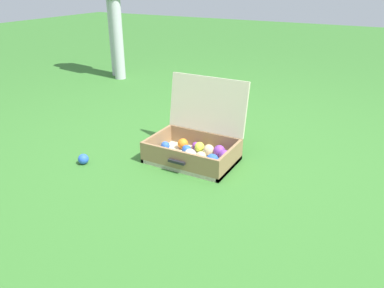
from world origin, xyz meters
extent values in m
plane|color=#336B28|center=(0.00, 0.00, 0.00)|extent=(16.00, 16.00, 0.00)
cube|color=beige|center=(-0.10, -0.07, 0.01)|extent=(0.54, 0.36, 0.03)
cube|color=olive|center=(-0.36, -0.07, 0.07)|extent=(0.02, 0.36, 0.14)
cube|color=olive|center=(0.16, -0.07, 0.07)|extent=(0.02, 0.36, 0.14)
cube|color=olive|center=(-0.10, -0.24, 0.07)|extent=(0.50, 0.02, 0.14)
cube|color=olive|center=(-0.10, 0.10, 0.07)|extent=(0.50, 0.02, 0.14)
cube|color=beige|center=(-0.10, 0.14, 0.32)|extent=(0.54, 0.08, 0.36)
cube|color=black|center=(-0.10, -0.26, 0.08)|extent=(0.11, 0.02, 0.02)
sphere|color=orange|center=(-0.22, 0.02, 0.06)|extent=(0.07, 0.07, 0.07)
sphere|color=blue|center=(-0.15, -0.05, 0.06)|extent=(0.06, 0.06, 0.06)
sphere|color=#D1B784|center=(-0.02, -0.10, 0.06)|extent=(0.07, 0.07, 0.07)
sphere|color=#D1B784|center=(-0.02, 0.01, 0.06)|extent=(0.07, 0.07, 0.07)
sphere|color=navy|center=(0.06, -0.19, 0.05)|extent=(0.05, 0.05, 0.05)
sphere|color=#CCDB38|center=(-0.10, 0.03, 0.06)|extent=(0.07, 0.07, 0.07)
sphere|color=blue|center=(-0.31, -0.06, 0.05)|extent=(0.06, 0.06, 0.06)
sphere|color=blue|center=(0.07, -0.13, 0.07)|extent=(0.08, 0.08, 0.08)
sphere|color=purple|center=(0.10, -0.02, 0.06)|extent=(0.07, 0.07, 0.07)
sphere|color=#CCDB38|center=(-0.21, -0.14, 0.05)|extent=(0.05, 0.05, 0.05)
sphere|color=#CCDB38|center=(-0.22, -0.19, 0.06)|extent=(0.07, 0.07, 0.07)
sphere|color=navy|center=(-0.26, -0.14, 0.05)|extent=(0.05, 0.05, 0.05)
sphere|color=purple|center=(0.04, 0.03, 0.06)|extent=(0.07, 0.07, 0.07)
sphere|color=purple|center=(-0.14, 0.06, 0.05)|extent=(0.05, 0.05, 0.05)
sphere|color=white|center=(-0.09, -0.12, 0.06)|extent=(0.08, 0.08, 0.08)
sphere|color=blue|center=(-0.68, -0.44, 0.03)|extent=(0.07, 0.07, 0.07)
cylinder|color=#B2B2B7|center=(-1.97, 1.51, 0.43)|extent=(0.12, 0.12, 0.86)
cylinder|color=#B2B2B7|center=(-1.84, 1.39, 0.43)|extent=(0.12, 0.12, 0.86)
camera|label=1|loc=(0.93, -1.96, 1.08)|focal=35.25mm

